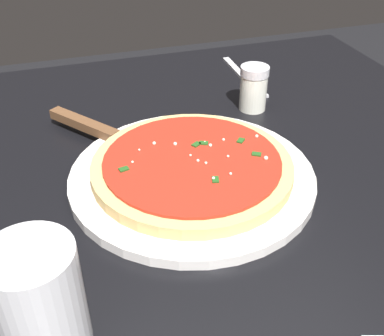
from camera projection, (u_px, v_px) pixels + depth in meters
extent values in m
cube|color=black|center=(6.00, 253.00, 1.06)|extent=(0.06, 0.06, 0.73)
cube|color=black|center=(297.00, 193.00, 1.24)|extent=(0.06, 0.06, 0.73)
cube|color=black|center=(232.00, 195.00, 0.62)|extent=(0.95, 0.87, 0.03)
cylinder|color=white|center=(192.00, 176.00, 0.62)|extent=(0.32, 0.32, 0.01)
cylinder|color=#DBB26B|center=(192.00, 167.00, 0.61)|extent=(0.26, 0.26, 0.02)
cylinder|color=red|center=(192.00, 161.00, 0.60)|extent=(0.23, 0.23, 0.00)
sphere|color=#EFEACC|center=(229.00, 156.00, 0.60)|extent=(0.00, 0.00, 0.00)
sphere|color=#EFEACC|center=(257.00, 136.00, 0.65)|extent=(0.00, 0.00, 0.00)
sphere|color=#EFEACC|center=(231.00, 174.00, 0.57)|extent=(0.00, 0.00, 0.00)
sphere|color=#EFEACC|center=(132.00, 162.00, 0.59)|extent=(0.00, 0.00, 0.00)
sphere|color=#EFEACC|center=(213.00, 178.00, 0.56)|extent=(0.00, 0.00, 0.00)
sphere|color=#EFEACC|center=(190.00, 155.00, 0.61)|extent=(0.00, 0.00, 0.00)
sphere|color=#EFEACC|center=(154.00, 143.00, 0.63)|extent=(0.00, 0.00, 0.00)
sphere|color=#EFEACC|center=(139.00, 150.00, 0.62)|extent=(0.00, 0.00, 0.00)
sphere|color=#EFEACC|center=(210.00, 145.00, 0.63)|extent=(0.00, 0.00, 0.00)
sphere|color=#EFEACC|center=(266.00, 158.00, 0.60)|extent=(0.01, 0.01, 0.01)
sphere|color=#EFEACC|center=(205.00, 142.00, 0.63)|extent=(0.00, 0.00, 0.00)
sphere|color=#EFEACC|center=(175.00, 144.00, 0.63)|extent=(0.00, 0.00, 0.00)
sphere|color=#EFEACC|center=(198.00, 160.00, 0.60)|extent=(0.00, 0.00, 0.00)
sphere|color=#EFEACC|center=(206.00, 163.00, 0.59)|extent=(0.00, 0.00, 0.00)
sphere|color=#EFEACC|center=(224.00, 140.00, 0.64)|extent=(0.00, 0.00, 0.00)
cube|color=#23561E|center=(257.00, 154.00, 0.61)|extent=(0.01, 0.01, 0.00)
cube|color=#23561E|center=(124.00, 169.00, 0.58)|extent=(0.01, 0.01, 0.00)
cube|color=#23561E|center=(215.00, 179.00, 0.56)|extent=(0.01, 0.01, 0.00)
cube|color=#23561E|center=(196.00, 144.00, 0.63)|extent=(0.01, 0.01, 0.00)
cube|color=#23561E|center=(204.00, 143.00, 0.63)|extent=(0.01, 0.01, 0.00)
cube|color=#23561E|center=(241.00, 140.00, 0.64)|extent=(0.01, 0.01, 0.00)
cube|color=silver|center=(141.00, 150.00, 0.65)|extent=(0.11, 0.11, 0.00)
cube|color=brown|center=(84.00, 124.00, 0.70)|extent=(0.11, 0.09, 0.01)
cylinder|color=silver|center=(39.00, 302.00, 0.39)|extent=(0.07, 0.07, 0.11)
cube|color=silver|center=(239.00, 73.00, 0.90)|extent=(0.15, 0.01, 0.00)
cube|color=silver|center=(258.00, 93.00, 0.83)|extent=(0.04, 0.02, 0.00)
cylinder|color=silver|center=(253.00, 92.00, 0.77)|extent=(0.04, 0.04, 0.06)
cylinder|color=silver|center=(255.00, 71.00, 0.75)|extent=(0.05, 0.05, 0.01)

